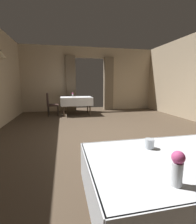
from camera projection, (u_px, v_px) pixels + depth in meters
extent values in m
plane|color=#4C3D2D|center=(116.00, 135.00, 4.19)|extent=(10.08, 10.08, 0.00)
cone|color=beige|center=(1.00, 54.00, 4.40)|extent=(0.26, 0.26, 0.18)
cube|color=tan|center=(48.00, 79.00, 7.58)|extent=(2.50, 0.12, 3.00)
cube|color=tan|center=(127.00, 80.00, 8.38)|extent=(2.50, 0.12, 3.00)
cube|color=tan|center=(90.00, 53.00, 7.77)|extent=(1.40, 0.12, 0.50)
cube|color=#70604C|center=(71.00, 84.00, 7.69)|extent=(0.44, 0.14, 2.56)
cube|color=#70604C|center=(109.00, 84.00, 8.07)|extent=(0.44, 0.14, 2.56)
cylinder|color=#4C3D2D|center=(95.00, 188.00, 1.50)|extent=(0.06, 0.06, 0.71)
cube|color=#4C3D2D|center=(176.00, 160.00, 1.23)|extent=(1.28, 0.82, 0.03)
cube|color=white|center=(177.00, 158.00, 1.23)|extent=(1.34, 0.88, 0.01)
cube|color=white|center=(147.00, 152.00, 1.68)|extent=(1.34, 0.02, 0.30)
cube|color=white|center=(89.00, 187.00, 1.12)|extent=(0.02, 0.88, 0.30)
cylinder|color=#4C3D2D|center=(64.00, 108.00, 6.48)|extent=(0.06, 0.06, 0.71)
cylinder|color=#4C3D2D|center=(90.00, 107.00, 6.70)|extent=(0.06, 0.06, 0.71)
cylinder|color=#4C3D2D|center=(64.00, 106.00, 7.15)|extent=(0.06, 0.06, 0.71)
cylinder|color=#4C3D2D|center=(88.00, 105.00, 7.37)|extent=(0.06, 0.06, 0.71)
cube|color=#4C3D2D|center=(76.00, 97.00, 6.86)|extent=(1.22, 0.86, 0.03)
cube|color=white|center=(76.00, 97.00, 6.86)|extent=(1.28, 0.92, 0.01)
cube|color=white|center=(77.00, 102.00, 6.44)|extent=(1.28, 0.02, 0.33)
cube|color=white|center=(75.00, 100.00, 7.33)|extent=(1.28, 0.02, 0.33)
cube|color=white|center=(61.00, 101.00, 6.76)|extent=(0.02, 0.92, 0.33)
cube|color=white|center=(91.00, 101.00, 7.02)|extent=(0.02, 0.92, 0.33)
cylinder|color=black|center=(58.00, 110.00, 6.93)|extent=(0.04, 0.04, 0.42)
cylinder|color=black|center=(58.00, 111.00, 6.56)|extent=(0.04, 0.04, 0.42)
cylinder|color=black|center=(49.00, 110.00, 6.85)|extent=(0.04, 0.04, 0.42)
cylinder|color=black|center=(48.00, 111.00, 6.48)|extent=(0.04, 0.04, 0.42)
cube|color=black|center=(53.00, 105.00, 6.67)|extent=(0.44, 0.44, 0.06)
cube|color=black|center=(48.00, 99.00, 6.58)|extent=(0.05, 0.42, 0.48)
cylinder|color=silver|center=(177.00, 174.00, 0.88)|extent=(0.06, 0.06, 0.13)
sphere|color=#D84C8C|center=(178.00, 157.00, 0.86)|extent=(0.07, 0.07, 0.07)
cylinder|color=silver|center=(149.00, 144.00, 1.39)|extent=(0.08, 0.08, 0.08)
cylinder|color=silver|center=(73.00, 95.00, 7.04)|extent=(0.06, 0.06, 0.10)
sphere|color=#D84C8C|center=(73.00, 93.00, 7.03)|extent=(0.07, 0.07, 0.07)
cylinder|color=white|center=(73.00, 97.00, 6.63)|extent=(0.18, 0.18, 0.01)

